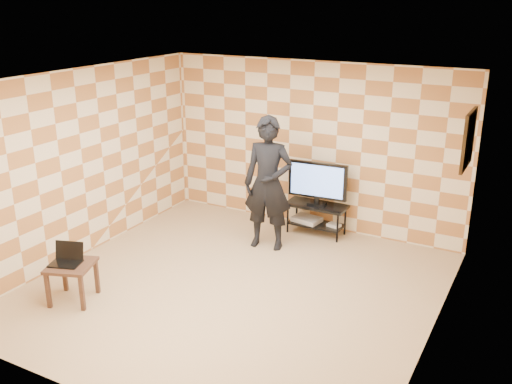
% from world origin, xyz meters
% --- Properties ---
extents(floor, '(5.00, 5.00, 0.00)m').
position_xyz_m(floor, '(0.00, 0.00, 0.00)').
color(floor, tan).
rests_on(floor, ground).
extents(wall_back, '(5.00, 0.02, 2.70)m').
position_xyz_m(wall_back, '(0.00, 2.50, 1.35)').
color(wall_back, beige).
rests_on(wall_back, ground).
extents(wall_front, '(5.00, 0.02, 2.70)m').
position_xyz_m(wall_front, '(0.00, -2.50, 1.35)').
color(wall_front, beige).
rests_on(wall_front, ground).
extents(wall_left, '(0.02, 5.00, 2.70)m').
position_xyz_m(wall_left, '(-2.50, 0.00, 1.35)').
color(wall_left, beige).
rests_on(wall_left, ground).
extents(wall_right, '(0.02, 5.00, 2.70)m').
position_xyz_m(wall_right, '(2.50, 0.00, 1.35)').
color(wall_right, beige).
rests_on(wall_right, ground).
extents(ceiling, '(5.00, 5.00, 0.02)m').
position_xyz_m(ceiling, '(0.00, 0.00, 2.70)').
color(ceiling, white).
rests_on(ceiling, wall_back).
extents(wall_art, '(0.04, 0.72, 0.72)m').
position_xyz_m(wall_art, '(2.47, 1.55, 1.95)').
color(wall_art, black).
rests_on(wall_art, wall_right).
extents(tv_stand, '(0.96, 0.43, 0.50)m').
position_xyz_m(tv_stand, '(0.24, 2.19, 0.37)').
color(tv_stand, black).
rests_on(tv_stand, floor).
extents(tv, '(0.95, 0.20, 0.69)m').
position_xyz_m(tv, '(0.24, 2.19, 0.88)').
color(tv, black).
rests_on(tv, tv_stand).
extents(dvd_player, '(0.48, 0.38, 0.07)m').
position_xyz_m(dvd_player, '(0.07, 2.20, 0.21)').
color(dvd_player, '#B1B1B3').
rests_on(dvd_player, tv_stand).
extents(game_console, '(0.22, 0.18, 0.04)m').
position_xyz_m(game_console, '(0.54, 2.20, 0.19)').
color(game_console, silver).
rests_on(game_console, tv_stand).
extents(side_table, '(0.67, 0.67, 0.50)m').
position_xyz_m(side_table, '(-1.62, -1.22, 0.41)').
color(side_table, '#362318').
rests_on(side_table, floor).
extents(laptop, '(0.44, 0.39, 0.25)m').
position_xyz_m(laptop, '(-1.68, -1.21, 0.55)').
color(laptop, black).
rests_on(laptop, side_table).
extents(person, '(0.81, 0.61, 2.01)m').
position_xyz_m(person, '(-0.22, 1.39, 1.00)').
color(person, black).
rests_on(person, floor).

